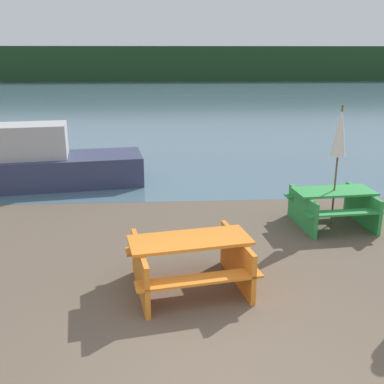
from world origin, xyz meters
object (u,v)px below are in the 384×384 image
(umbrella_white, at_px, (340,132))
(boat, at_px, (55,163))
(picnic_table_green, at_px, (333,204))
(picnic_table_orange, at_px, (190,259))

(umbrella_white, distance_m, boat, 7.06)
(picnic_table_green, bearing_deg, boat, 152.53)
(picnic_table_orange, distance_m, umbrella_white, 4.04)
(picnic_table_orange, xyz_separation_m, boat, (-3.19, 5.57, 0.12))
(picnic_table_green, xyz_separation_m, boat, (-6.16, 3.20, 0.15))
(picnic_table_orange, xyz_separation_m, umbrella_white, (2.96, 2.36, 1.40))
(picnic_table_green, height_order, boat, boat)
(picnic_table_green, xyz_separation_m, umbrella_white, (0.00, 0.00, 1.43))
(picnic_table_orange, relative_size, umbrella_white, 0.82)
(umbrella_white, bearing_deg, picnic_table_green, 0.00)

